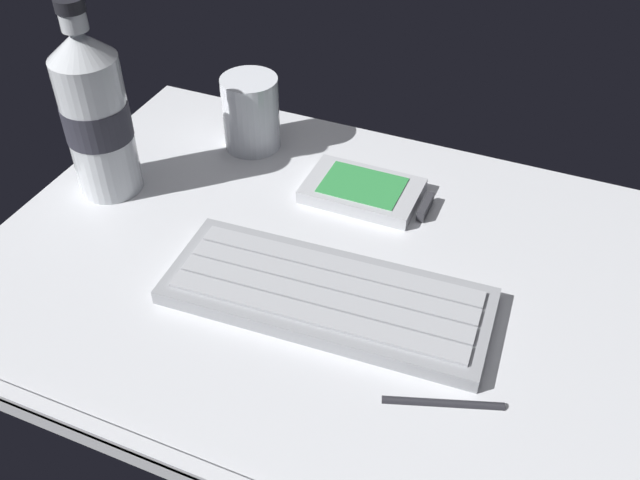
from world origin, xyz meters
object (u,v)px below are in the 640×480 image
at_px(handheld_device, 368,192).
at_px(water_bottle, 96,114).
at_px(juice_cup, 251,116).
at_px(keyboard, 327,295).
at_px(stylus_pen, 443,401).

bearing_deg(handheld_device, water_bottle, -161.25).
relative_size(handheld_device, juice_cup, 1.51).
relative_size(keyboard, juice_cup, 3.47).
height_order(juice_cup, stylus_pen, juice_cup).
bearing_deg(juice_cup, handheld_device, -15.31).
xyz_separation_m(juice_cup, water_bottle, (-0.10, -0.13, 0.05)).
distance_m(keyboard, water_bottle, 0.30).
height_order(handheld_device, juice_cup, juice_cup).
distance_m(juice_cup, water_bottle, 0.17).
bearing_deg(juice_cup, stylus_pen, -41.69).
distance_m(water_bottle, stylus_pen, 0.44).
height_order(juice_cup, water_bottle, water_bottle).
relative_size(keyboard, water_bottle, 1.42).
bearing_deg(keyboard, juice_cup, 131.09).
bearing_deg(water_bottle, handheld_device, 18.75).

